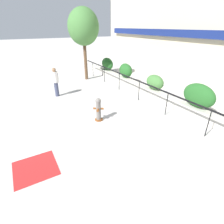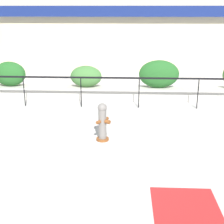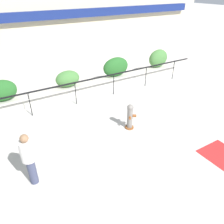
# 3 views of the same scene
# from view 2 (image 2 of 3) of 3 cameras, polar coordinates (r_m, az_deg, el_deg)

# --- Properties ---
(ground_plane) EXTENTS (120.00, 120.00, 0.00)m
(ground_plane) POSITION_cam_2_polar(r_m,az_deg,el_deg) (7.35, -11.08, -10.63)
(ground_plane) COLOR #BCB7B2
(planter_wall_low) EXTENTS (18.00, 0.70, 0.50)m
(planter_wall_low) POSITION_cam_2_polar(r_m,az_deg,el_deg) (12.76, -4.93, 3.53)
(planter_wall_low) COLOR #B7B2A8
(planter_wall_low) RESTS_ON ground
(fence_railing_segment) EXTENTS (15.00, 0.05, 1.15)m
(fence_railing_segment) POSITION_cam_2_polar(r_m,az_deg,el_deg) (11.52, -5.75, 5.80)
(fence_railing_segment) COLOR black
(fence_railing_segment) RESTS_ON ground
(hedge_bush_1) EXTENTS (1.28, 0.70, 1.00)m
(hedge_bush_1) POSITION_cam_2_polar(r_m,az_deg,el_deg) (13.34, -18.18, 6.64)
(hedge_bush_1) COLOR #235B23
(hedge_bush_1) RESTS_ON planter_wall_low
(hedge_bush_2) EXTENTS (1.26, 0.70, 0.86)m
(hedge_bush_2) POSITION_cam_2_polar(r_m,az_deg,el_deg) (12.59, -4.77, 6.51)
(hedge_bush_2) COLOR #427538
(hedge_bush_2) RESTS_ON planter_wall_low
(hedge_bush_3) EXTENTS (1.58, 0.68, 1.10)m
(hedge_bush_3) POSITION_cam_2_polar(r_m,az_deg,el_deg) (12.53, 8.58, 6.87)
(hedge_bush_3) COLOR #235B23
(hedge_bush_3) RESTS_ON planter_wall_low
(fire_hydrant) EXTENTS (0.49, 0.49, 1.08)m
(fire_hydrant) POSITION_cam_2_polar(r_m,az_deg,el_deg) (8.61, -1.74, -1.78)
(fire_hydrant) COLOR brown
(fire_hydrant) RESTS_ON ground
(tactile_warning_pad) EXTENTS (1.24, 1.24, 0.01)m
(tactile_warning_pad) POSITION_cam_2_polar(r_m,az_deg,el_deg) (6.25, 13.29, -16.44)
(tactile_warning_pad) COLOR #B22323
(tactile_warning_pad) RESTS_ON ground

